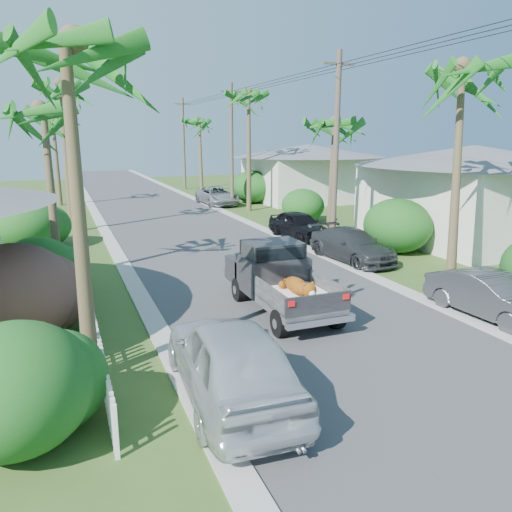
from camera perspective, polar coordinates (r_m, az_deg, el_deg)
name	(u,v)px	position (r m, az deg, el deg)	size (l,w,h in m)	color
ground	(412,393)	(11.31, 17.42, -14.69)	(120.00, 120.00, 0.00)	#385720
road	(167,217)	(33.67, -10.13, 4.35)	(8.00, 100.00, 0.02)	#38383A
curb_left	(100,221)	(33.10, -17.44, 3.83)	(0.60, 100.00, 0.06)	#A5A39E
curb_right	(229,214)	(34.76, -3.15, 4.86)	(0.60, 100.00, 0.06)	#A5A39E
pickup_truck	(276,276)	(15.47, 2.31, -2.33)	(1.98, 5.12, 2.06)	black
parked_car_rn	(490,296)	(16.21, 25.22, -4.19)	(1.40, 4.02, 1.33)	#333539
parked_car_rm	(352,245)	(21.83, 10.90, 1.19)	(1.88, 4.62, 1.34)	#2D3032
parked_car_rf	(299,225)	(26.23, 4.90, 3.51)	(1.67, 4.16, 1.42)	black
parked_car_rd	(217,196)	(39.52, -4.46, 6.87)	(2.34, 5.08, 1.41)	#9FA1A5
parked_car_ln	(231,360)	(10.25, -2.88, -11.81)	(2.01, 4.98, 1.70)	silver
palm_l_a	(64,43)	(10.76, -21.07, 21.78)	(4.40, 4.40, 8.20)	brown
palm_l_b	(43,110)	(19.64, -23.15, 15.13)	(4.40, 4.40, 7.40)	brown
palm_l_c	(60,85)	(29.75, -21.50, 17.77)	(4.40, 4.40, 9.20)	brown
palm_l_d	(53,120)	(41.64, -22.20, 14.19)	(4.40, 4.40, 7.70)	brown
palm_r_a	(467,68)	(18.84, 22.93, 19.18)	(4.40, 4.40, 8.70)	brown
palm_r_b	(334,122)	(26.16, 8.89, 14.91)	(4.40, 4.40, 7.20)	brown
palm_r_c	(249,94)	(36.06, -0.84, 18.06)	(4.40, 4.40, 9.40)	brown
palm_r_d	(200,120)	(49.39, -6.46, 15.14)	(4.40, 4.40, 8.00)	brown
shrub_l_a	(15,388)	(9.60, -25.81, -13.39)	(2.60, 2.86, 2.20)	#154C1B
shrub_l_b	(15,294)	(14.23, -25.82, -3.92)	(3.00, 3.30, 2.60)	#AC1844
shrub_l_c	(38,267)	(18.14, -23.66, -1.15)	(2.40, 2.64, 2.00)	#154C1B
shrub_l_d	(29,224)	(25.97, -24.55, 3.34)	(3.20, 3.52, 2.40)	#154C1B
shrub_r_b	(397,226)	(23.83, 15.84, 3.36)	(3.00, 3.30, 2.50)	#154C1B
shrub_r_c	(303,206)	(31.26, 5.37, 5.74)	(2.60, 2.86, 2.10)	#154C1B
shrub_r_d	(252,187)	(40.52, -0.42, 7.91)	(3.20, 3.52, 2.60)	#154C1B
picket_fence	(92,320)	(13.95, -18.20, -7.01)	(0.10, 11.00, 1.00)	white
house_right_near	(471,197)	(27.84, 23.33, 6.19)	(8.00, 9.00, 4.80)	silver
house_right_far	(308,175)	(42.50, 5.96, 9.21)	(9.00, 8.00, 4.60)	silver
utility_pole_b	(336,151)	(23.93, 9.12, 11.82)	(1.60, 0.26, 9.00)	brown
utility_pole_c	(232,145)	(37.63, -2.80, 12.51)	(1.60, 0.26, 9.00)	brown
utility_pole_d	(184,143)	(52.06, -8.26, 12.65)	(1.60, 0.26, 9.00)	brown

